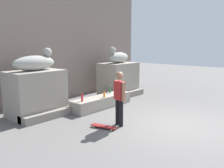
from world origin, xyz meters
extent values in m
plane|color=#605E5B|center=(0.00, 0.00, 0.00)|extent=(40.00, 40.00, 0.00)
cube|color=gray|center=(0.00, 5.92, 2.82)|extent=(10.31, 0.60, 5.64)
cube|color=gray|center=(-2.27, 4.23, 0.79)|extent=(1.85, 1.22, 1.58)
cube|color=gray|center=(2.27, 4.23, 0.79)|extent=(1.85, 1.22, 1.58)
ellipsoid|color=#9A9B92|center=(-2.27, 4.23, 1.84)|extent=(1.63, 0.65, 0.52)
sphere|color=#9A9B92|center=(-1.72, 4.26, 2.19)|extent=(0.32, 0.32, 0.32)
ellipsoid|color=#9A9B92|center=(2.27, 4.23, 1.84)|extent=(1.67, 0.81, 0.52)
sphere|color=#9A9B92|center=(1.73, 4.14, 2.19)|extent=(0.32, 0.32, 0.32)
cube|color=gray|center=(0.00, 3.18, 0.22)|extent=(2.84, 0.65, 0.45)
cylinder|color=black|center=(-1.16, 1.43, 0.41)|extent=(0.14, 0.14, 0.82)
cylinder|color=black|center=(-1.24, 1.24, 0.41)|extent=(0.14, 0.14, 0.82)
cube|color=#B22626|center=(-1.20, 1.33, 1.10)|extent=(0.32, 0.41, 0.56)
sphere|color=#8C6647|center=(-1.20, 1.33, 1.55)|extent=(0.23, 0.23, 0.23)
cylinder|color=#8C6647|center=(-1.12, 1.54, 1.09)|extent=(0.09, 0.09, 0.58)
cylinder|color=#8C6647|center=(-1.28, 1.12, 1.09)|extent=(0.09, 0.09, 0.58)
cube|color=maroon|center=(-1.72, 1.51, 0.07)|extent=(0.38, 0.82, 0.02)
cylinder|color=white|center=(-1.58, 1.24, 0.03)|extent=(0.04, 0.06, 0.06)
cylinder|color=white|center=(-1.72, 1.20, 0.03)|extent=(0.04, 0.06, 0.06)
cylinder|color=white|center=(-1.73, 1.82, 0.03)|extent=(0.04, 0.06, 0.06)
cylinder|color=white|center=(-1.86, 1.79, 0.03)|extent=(0.04, 0.06, 0.06)
cylinder|color=red|center=(-1.10, 3.14, 0.57)|extent=(0.08, 0.08, 0.24)
cylinder|color=red|center=(-1.10, 3.14, 0.72)|extent=(0.03, 0.03, 0.06)
cylinder|color=yellow|center=(-1.10, 3.14, 0.75)|extent=(0.04, 0.04, 0.01)
cylinder|color=#1E722D|center=(0.67, 3.38, 0.57)|extent=(0.06, 0.06, 0.24)
cylinder|color=#1E722D|center=(0.67, 3.38, 0.72)|extent=(0.03, 0.03, 0.06)
cylinder|color=yellow|center=(0.67, 3.38, 0.76)|extent=(0.03, 0.03, 0.01)
cylinder|color=orange|center=(-0.11, 2.98, 0.55)|extent=(0.07, 0.07, 0.20)
cylinder|color=orange|center=(-0.11, 2.98, 0.68)|extent=(0.03, 0.03, 0.06)
cylinder|color=yellow|center=(-0.11, 2.98, 0.71)|extent=(0.04, 0.04, 0.01)
cube|color=gray|center=(0.00, 3.60, 0.13)|extent=(6.39, 0.50, 0.25)
camera|label=1|loc=(-6.57, -3.05, 2.47)|focal=37.53mm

